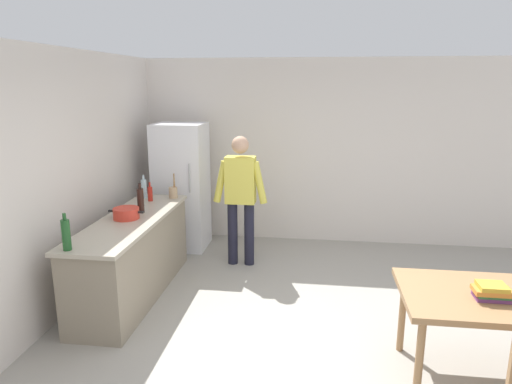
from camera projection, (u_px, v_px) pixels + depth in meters
The scene contains 14 objects.
ground_plane at pixel (311, 346), 4.16m from camera, with size 14.00×14.00×0.00m, color #9E998E.
wall_back at pixel (317, 152), 6.73m from camera, with size 6.40×0.12×2.70m, color silver.
wall_left at pixel (43, 189), 4.37m from camera, with size 0.12×5.60×2.70m, color silver.
kitchen_counter at pixel (133, 257), 5.08m from camera, with size 0.64×2.20×0.90m.
refrigerator at pixel (182, 187), 6.50m from camera, with size 0.70×0.67×1.80m.
person at pixel (241, 192), 5.83m from camera, with size 0.70×0.22×1.70m.
dining_table at pixel (494, 304), 3.53m from camera, with size 1.40×0.90×0.75m.
cooking_pot at pixel (127, 213), 4.96m from camera, with size 0.40×0.28×0.12m.
utensil_jar at pixel (174, 192), 5.85m from camera, with size 0.11×0.11×0.32m.
bottle_water_clear at pixel (144, 188), 5.83m from camera, with size 0.07×0.07×0.30m.
bottle_wine_dark at pixel (141, 200), 5.17m from camera, with size 0.08×0.08×0.34m.
bottle_sauce_red at pixel (150, 194), 5.69m from camera, with size 0.06×0.06×0.24m.
bottle_wine_green at pixel (66, 234), 4.00m from camera, with size 0.08×0.08×0.34m.
book_stack at pixel (493, 292), 3.43m from camera, with size 0.28×0.20×0.12m.
Camera 1 is at (-0.00, -3.74, 2.35)m, focal length 31.88 mm.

